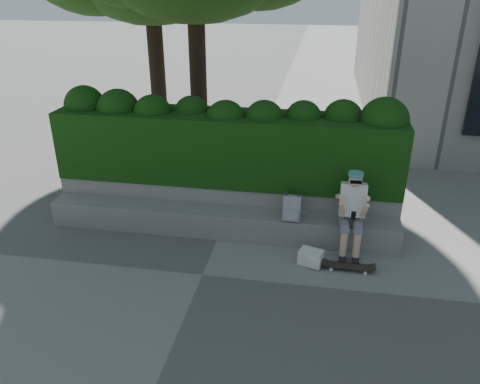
% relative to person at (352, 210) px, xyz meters
% --- Properties ---
extents(ground, '(80.00, 80.00, 0.00)m').
position_rel_person_xyz_m(ground, '(-2.17, -1.07, -0.75)').
color(ground, slate).
rests_on(ground, ground).
extents(bench_ledge, '(6.00, 0.45, 0.45)m').
position_rel_person_xyz_m(bench_ledge, '(-2.17, 0.18, -0.53)').
color(bench_ledge, gray).
rests_on(bench_ledge, ground).
extents(planter_wall, '(6.00, 0.50, 0.75)m').
position_rel_person_xyz_m(planter_wall, '(-2.17, 0.66, -0.38)').
color(planter_wall, gray).
rests_on(planter_wall, ground).
extents(hedge, '(6.00, 1.00, 1.20)m').
position_rel_person_xyz_m(hedge, '(-2.17, 0.88, 0.60)').
color(hedge, black).
rests_on(hedge, planter_wall).
extents(person, '(0.40, 0.76, 1.38)m').
position_rel_person_xyz_m(person, '(0.00, 0.00, 0.00)').
color(person, slate).
rests_on(person, ground).
extents(skateboard, '(0.73, 0.20, 0.08)m').
position_rel_person_xyz_m(skateboard, '(-0.02, -0.55, -0.69)').
color(skateboard, black).
rests_on(skateboard, ground).
extents(backpack_plaid, '(0.29, 0.17, 0.42)m').
position_rel_person_xyz_m(backpack_plaid, '(-0.95, 0.08, -0.09)').
color(backpack_plaid, '#B6B6BB').
rests_on(backpack_plaid, bench_ledge).
extents(backpack_ground, '(0.41, 0.34, 0.23)m').
position_rel_person_xyz_m(backpack_ground, '(-0.59, -0.47, -0.64)').
color(backpack_ground, silver).
rests_on(backpack_ground, ground).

